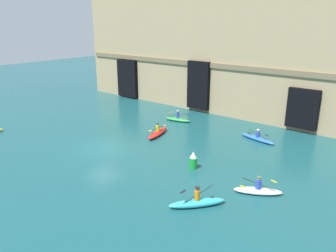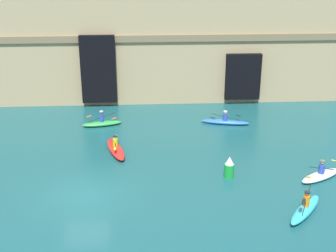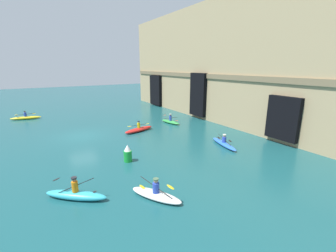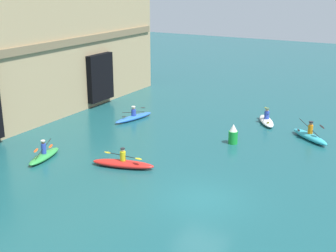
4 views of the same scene
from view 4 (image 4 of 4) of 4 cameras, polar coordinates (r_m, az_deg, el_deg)
The scene contains 7 objects.
ground_plane at distance 22.61m, azimuth 4.13°, elevation -8.94°, with size 120.00×120.00×0.00m, color #195156.
kayak_blue at distance 34.77m, azimuth -4.21°, elevation 1.10°, with size 3.63×1.43×1.04m.
kayak_white at distance 34.59m, azimuth 11.91°, elevation 0.69°, with size 2.97×2.19×1.14m.
kayak_red at distance 26.20m, azimuth -5.50°, elevation -4.55°, with size 1.74×3.65×1.14m.
kayak_cyan at distance 31.77m, azimuth 16.90°, elevation -1.17°, with size 2.67×3.03×1.25m.
kayak_green at distance 28.18m, azimuth -14.86°, elevation -3.49°, with size 2.99×1.31×1.15m.
marker_buoy at distance 29.92m, azimuth 7.95°, elevation -1.03°, with size 0.59×0.59×1.29m.
Camera 4 is at (-18.33, -8.54, 10.11)m, focal length 50.00 mm.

